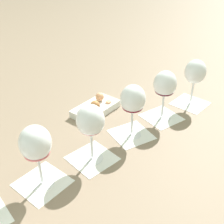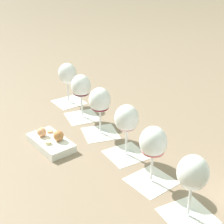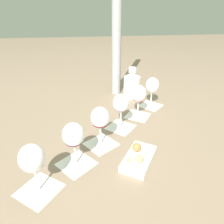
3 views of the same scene
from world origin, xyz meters
name	(u,v)px [view 3 (image 3 of 3)]	position (x,y,z in m)	size (l,w,h in m)	color
ground_plane	(112,135)	(0.00, 0.00, 0.00)	(8.00, 8.00, 0.00)	#7F6B56
tasting_card_0	(150,106)	(-0.28, -0.28, 0.00)	(0.17, 0.17, 0.00)	white
tasting_card_1	(137,116)	(-0.17, -0.17, 0.00)	(0.17, 0.17, 0.00)	white
tasting_card_2	(120,127)	(-0.05, -0.06, 0.00)	(0.17, 0.17, 0.00)	white
tasting_card_3	(101,144)	(0.06, 0.06, 0.00)	(0.16, 0.16, 0.00)	white
tasting_card_4	(76,164)	(0.16, 0.17, 0.00)	(0.17, 0.17, 0.00)	white
tasting_card_5	(39,190)	(0.28, 0.28, 0.00)	(0.17, 0.17, 0.00)	white
wine_glass_0	(152,87)	(-0.28, -0.28, 0.12)	(0.08, 0.08, 0.17)	white
wine_glass_1	(139,95)	(-0.17, -0.17, 0.12)	(0.08, 0.08, 0.17)	white
wine_glass_2	(121,105)	(-0.05, -0.06, 0.12)	(0.08, 0.08, 0.17)	white
wine_glass_3	(100,119)	(0.06, 0.06, 0.12)	(0.08, 0.08, 0.17)	white
wine_glass_4	(74,137)	(0.16, 0.17, 0.12)	(0.08, 0.08, 0.17)	white
wine_glass_5	(32,160)	(0.28, 0.28, 0.12)	(0.08, 0.08, 0.17)	white
ceramic_vase	(132,85)	(-0.20, -0.44, 0.09)	(0.11, 0.11, 0.20)	white
snack_dish	(139,158)	(-0.07, 0.19, 0.02)	(0.18, 0.20, 0.06)	white
umbrella_pole	(117,10)	(-0.12, -0.53, 0.52)	(0.06, 0.06, 1.04)	#99999E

